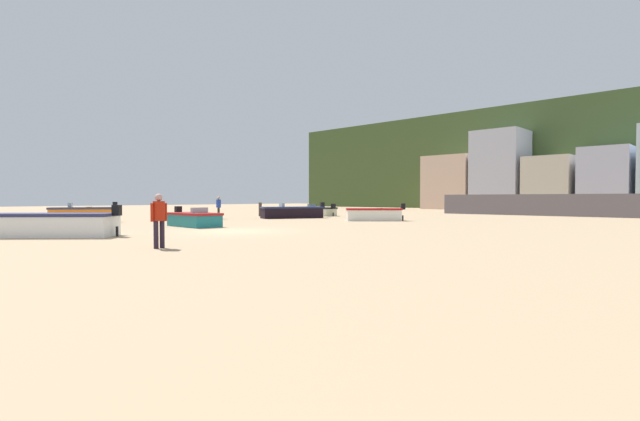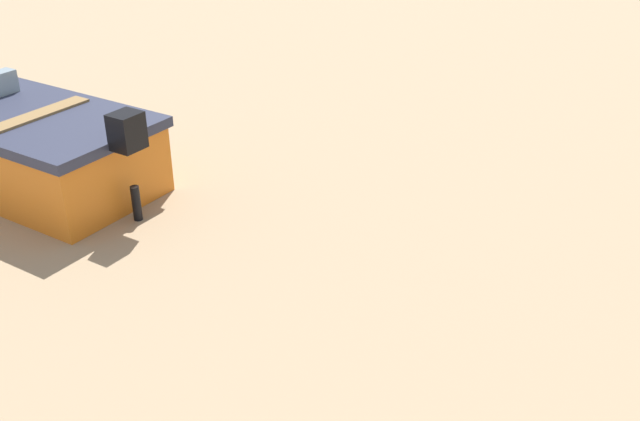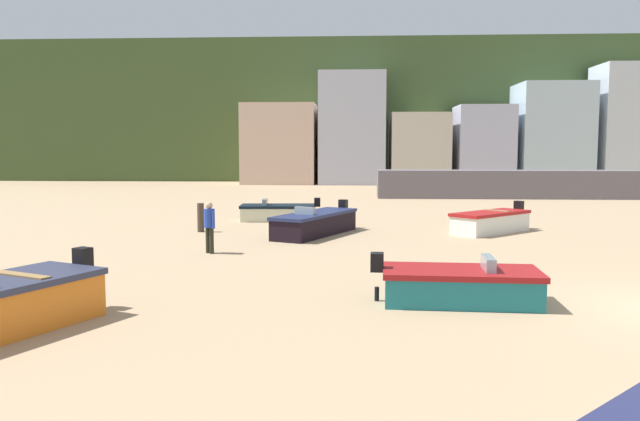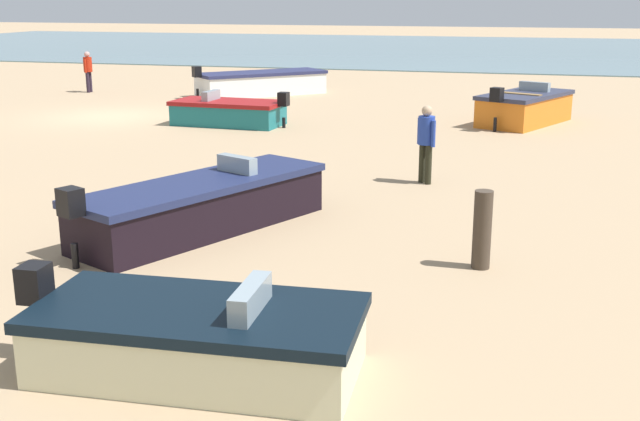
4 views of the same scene
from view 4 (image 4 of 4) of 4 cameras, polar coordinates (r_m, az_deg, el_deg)
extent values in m
plane|color=tan|center=(26.65, -14.84, 6.55)|extent=(160.00, 160.00, 0.00)
cube|color=#6B929C|center=(60.38, 2.69, 11.62)|extent=(80.00, 36.00, 0.06)
cube|color=white|center=(31.53, -4.23, 9.00)|extent=(4.64, 4.67, 0.79)
cube|color=navy|center=(31.48, -4.25, 9.82)|extent=(4.77, 4.79, 0.12)
cube|color=black|center=(30.41, -8.85, 9.83)|extent=(0.42, 0.42, 0.40)
cylinder|color=black|center=(30.50, -8.79, 8.28)|extent=(0.14, 0.14, 0.39)
cube|color=#1B6E74|center=(24.20, -6.59, 6.85)|extent=(3.27, 1.65, 0.61)
cube|color=maroon|center=(24.15, -6.62, 7.70)|extent=(3.38, 1.74, 0.12)
cube|color=black|center=(23.44, -2.64, 8.00)|extent=(0.30, 0.33, 0.40)
cylinder|color=black|center=(23.54, -2.62, 6.32)|extent=(0.10, 0.10, 0.30)
cube|color=#8C9EA8|center=(24.37, -7.84, 8.20)|extent=(0.24, 0.90, 0.28)
cube|color=beige|center=(8.36, -8.72, -9.55)|extent=(3.34, 1.68, 0.60)
cube|color=black|center=(8.22, -8.82, -7.26)|extent=(3.44, 1.77, 0.12)
cube|color=black|center=(8.93, -19.84, -4.93)|extent=(0.30, 0.34, 0.40)
cylinder|color=black|center=(9.18, -19.45, -8.99)|extent=(0.11, 0.11, 0.30)
cube|color=#8C9EA8|center=(7.97, -5.01, -6.31)|extent=(0.25, 0.90, 0.28)
cube|color=orange|center=(25.02, 14.49, 6.98)|extent=(2.83, 3.75, 0.82)
cube|color=#2E3248|center=(24.96, 14.56, 8.05)|extent=(2.94, 3.87, 0.12)
cube|color=black|center=(23.26, 12.59, 8.13)|extent=(0.41, 0.39, 0.40)
cylinder|color=black|center=(23.37, 12.47, 6.05)|extent=(0.13, 0.13, 0.41)
cube|color=#8C9EA8|center=(25.48, 15.17, 8.60)|extent=(0.95, 0.57, 0.28)
cube|color=olive|center=(24.57, 14.14, 8.09)|extent=(1.32, 0.76, 0.08)
cube|color=black|center=(13.23, -8.38, 0.10)|extent=(3.07, 4.68, 0.74)
cube|color=#1F274E|center=(13.12, -8.45, 1.91)|extent=(3.19, 4.80, 0.12)
cube|color=black|center=(11.65, -17.49, 0.58)|extent=(0.41, 0.39, 0.40)
cylinder|color=black|center=(11.86, -17.19, -3.13)|extent=(0.13, 0.13, 0.37)
cube|color=#8C9EA8|center=(13.61, -5.99, 3.33)|extent=(0.80, 0.51, 0.28)
cylinder|color=#44382D|center=(11.47, 11.58, -1.36)|extent=(0.26, 0.26, 1.14)
cylinder|color=black|center=(16.51, 7.79, 3.29)|extent=(0.20, 0.20, 0.82)
cylinder|color=black|center=(16.66, 7.35, 3.41)|extent=(0.20, 0.20, 0.82)
cylinder|color=#253FA0|center=(16.45, 7.66, 5.73)|extent=(0.48, 0.48, 0.58)
cylinder|color=#253FA0|center=(16.29, 8.15, 5.48)|extent=(0.13, 0.13, 0.54)
cylinder|color=#253FA0|center=(16.63, 7.17, 5.71)|extent=(0.13, 0.13, 0.54)
sphere|color=tan|center=(16.39, 7.71, 7.11)|extent=(0.31, 0.31, 0.22)
cylinder|color=#281D2C|center=(33.56, -16.35, 8.83)|extent=(0.15, 0.15, 0.82)
cylinder|color=#281D2C|center=(33.74, -16.19, 8.88)|extent=(0.15, 0.15, 0.82)
cylinder|color=#AD210F|center=(33.59, -16.36, 10.04)|extent=(0.36, 0.36, 0.58)
cylinder|color=#AD210F|center=(33.40, -16.53, 9.93)|extent=(0.10, 0.10, 0.54)
cylinder|color=#AD210F|center=(33.79, -16.18, 10.01)|extent=(0.10, 0.10, 0.54)
sphere|color=tan|center=(33.56, -16.41, 10.72)|extent=(0.23, 0.23, 0.22)
camera|label=1|loc=(46.37, -25.87, 10.87)|focal=25.68mm
camera|label=2|loc=(21.53, -6.57, 15.44)|focal=41.02mm
camera|label=3|loc=(36.34, 4.90, 14.36)|focal=35.86mm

